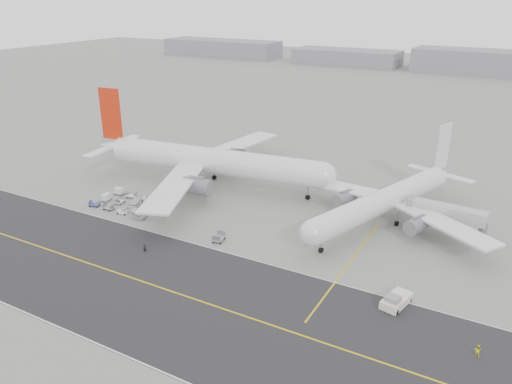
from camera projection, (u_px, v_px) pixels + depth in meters
The scene contains 11 objects.
ground at pixel (199, 239), 101.21m from camera, with size 700.00×700.00×0.00m, color gray.
taxiway at pixel (162, 288), 84.36m from camera, with size 220.00×59.00×0.03m.
horizon_buildings at pixel (490, 75), 298.82m from camera, with size 520.00×28.00×28.00m, color gray, non-canonical shape.
airliner_a at pixel (208, 160), 126.88m from camera, with size 66.84×65.77×23.10m.
airliner_b at pixel (386, 200), 106.80m from camera, with size 49.10×50.02×17.94m.
pushback_tug at pixel (396, 301), 79.39m from camera, with size 4.18×8.08×2.27m.
jet_bridge at pixel (447, 213), 102.06m from camera, with size 16.83×4.23×6.31m.
gse_cluster at pixel (128, 206), 116.82m from camera, with size 20.58×15.63×1.83m, color gray, non-canonical shape.
stray_dolly at pixel (219, 241), 100.27m from camera, with size 1.78×2.89×1.78m, color silver, non-canonical shape.
ground_crew_a at pixel (145, 248), 95.60m from camera, with size 0.67×0.44×1.84m, color black.
ground_crew_b at pixel (477, 350), 68.47m from camera, with size 0.87×0.68×1.79m, color yellow.
Camera 1 is at (53.75, -73.44, 46.75)m, focal length 35.00 mm.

